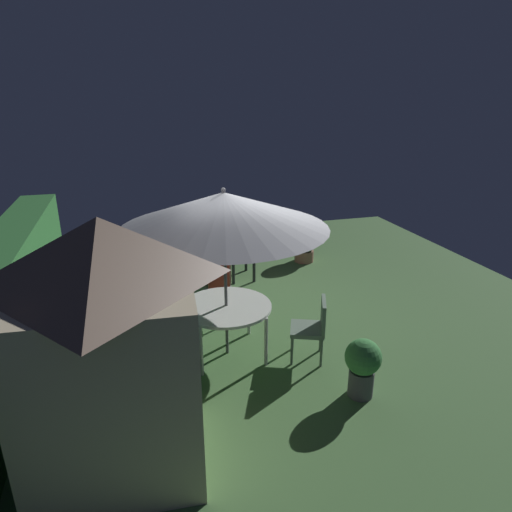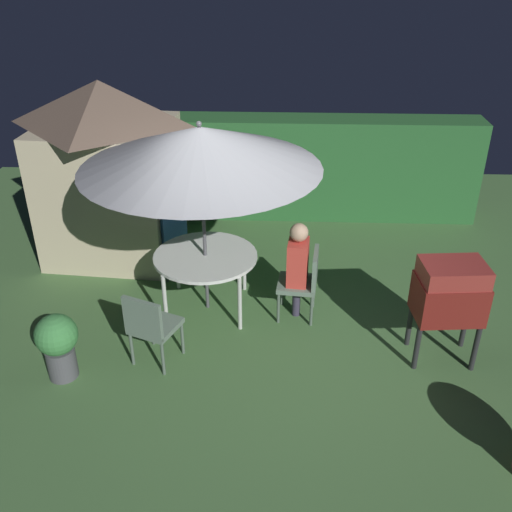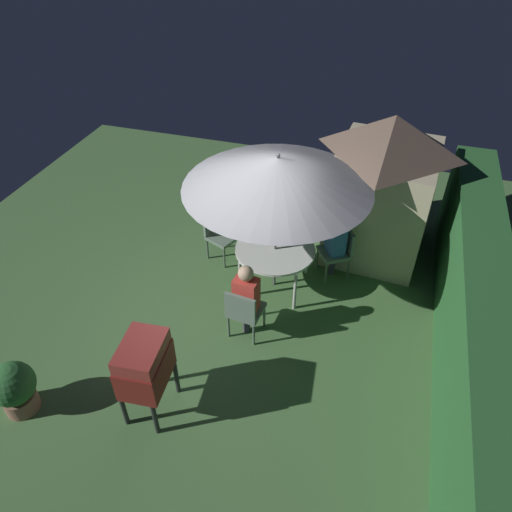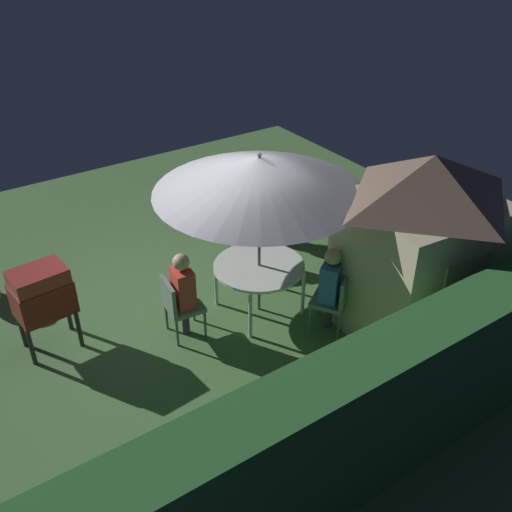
{
  "view_description": "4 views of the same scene",
  "coord_description": "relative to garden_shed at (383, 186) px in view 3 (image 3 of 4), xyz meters",
  "views": [
    {
      "loc": [
        -6.21,
        1.78,
        3.52
      ],
      "look_at": [
        -0.19,
        0.03,
        1.25
      ],
      "focal_mm": 31.37,
      "sensor_mm": 36.0,
      "label": 1
    },
    {
      "loc": [
        0.16,
        -5.51,
        4.18
      ],
      "look_at": [
        -0.08,
        0.37,
        0.9
      ],
      "focal_mm": 40.65,
      "sensor_mm": 36.0,
      "label": 2
    },
    {
      "loc": [
        5.05,
        2.05,
        5.45
      ],
      "look_at": [
        -0.36,
        0.41,
        0.83
      ],
      "focal_mm": 33.73,
      "sensor_mm": 36.0,
      "label": 3
    },
    {
      "loc": [
        3.1,
        6.15,
        5.14
      ],
      "look_at": [
        -0.66,
        0.61,
        0.92
      ],
      "focal_mm": 40.79,
      "sensor_mm": 36.0,
      "label": 4
    }
  ],
  "objects": [
    {
      "name": "potted_plant_by_shed",
      "position": [
        4.72,
        -3.93,
        -0.87
      ],
      "size": [
        0.56,
        0.56,
        0.78
      ],
      "color": "#936651",
      "rests_on": "ground"
    },
    {
      "name": "person_in_red",
      "position": [
        2.63,
        -1.57,
        -0.5
      ],
      "size": [
        0.28,
        0.36,
        1.26
      ],
      "color": "#CC3D33",
      "rests_on": "ground"
    },
    {
      "name": "bbq_grill",
      "position": [
        4.22,
        -2.33,
        -0.44
      ],
      "size": [
        0.74,
        0.56,
        1.2
      ],
      "color": "maroon",
      "rests_on": "ground"
    },
    {
      "name": "chair_toward_hedge",
      "position": [
        1.04,
        -2.58,
        -0.76
      ],
      "size": [
        0.6,
        0.61,
        0.9
      ],
      "color": "slate",
      "rests_on": "ground"
    },
    {
      "name": "garden_shed",
      "position": [
        0.0,
        0.0,
        0.0
      ],
      "size": [
        1.97,
        1.8,
        2.52
      ],
      "color": "#C6B793",
      "rests_on": "ground"
    },
    {
      "name": "chair_near_shed",
      "position": [
        2.71,
        -1.58,
        -0.76
      ],
      "size": [
        0.51,
        0.51,
        0.9
      ],
      "color": "slate",
      "rests_on": "ground"
    },
    {
      "name": "potted_plant_by_grill",
      "position": [
        0.11,
        -2.82,
        -0.84
      ],
      "size": [
        0.45,
        0.45,
        0.76
      ],
      "color": "#4C4C51",
      "rests_on": "ground"
    },
    {
      "name": "patio_table",
      "position": [
        1.51,
        -1.45,
        -0.58
      ],
      "size": [
        1.27,
        1.27,
        0.76
      ],
      "color": "white",
      "rests_on": "ground"
    },
    {
      "name": "hedge_backdrop",
      "position": [
        2.22,
        1.43,
        -0.46
      ],
      "size": [
        6.74,
        0.63,
        1.65
      ],
      "color": "#28602D",
      "rests_on": "ground"
    },
    {
      "name": "ground_plane",
      "position": [
        2.22,
        -2.07,
        -1.29
      ],
      "size": [
        11.0,
        11.0,
        0.0
      ],
      "primitive_type": "plane",
      "color": "#47703D"
    },
    {
      "name": "person_in_blue",
      "position": [
        0.95,
        -0.59,
        -0.5
      ],
      "size": [
        0.42,
        0.39,
        1.26
      ],
      "color": "#3866B2",
      "rests_on": "ground"
    },
    {
      "name": "patio_umbrella",
      "position": [
        1.51,
        -1.45,
        0.83
      ],
      "size": [
        2.75,
        2.75,
        2.41
      ],
      "color": "#4C4C51",
      "rests_on": "ground"
    },
    {
      "name": "chair_far_side",
      "position": [
        0.9,
        -0.51,
        -0.76
      ],
      "size": [
        0.64,
        0.64,
        0.9
      ],
      "color": "slate",
      "rests_on": "ground"
    }
  ]
}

